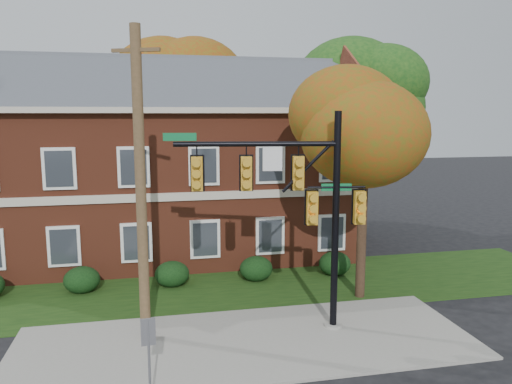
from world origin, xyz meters
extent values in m
plane|color=black|center=(0.00, 0.00, 0.00)|extent=(120.00, 120.00, 0.00)
cube|color=gray|center=(0.00, 1.00, 0.04)|extent=(14.00, 5.00, 0.08)
cube|color=#193811|center=(0.00, 6.00, 0.02)|extent=(30.00, 6.00, 0.04)
cube|color=brown|center=(-2.00, 12.00, 3.50)|extent=(18.00, 8.00, 7.00)
cube|color=beige|center=(-2.00, 12.00, 7.12)|extent=(18.80, 8.80, 0.24)
cube|color=beige|center=(-2.00, 7.97, 3.50)|extent=(18.00, 0.12, 0.35)
ellipsoid|color=black|center=(-5.50, 6.70, 0.53)|extent=(1.40, 1.26, 1.05)
ellipsoid|color=black|center=(-2.00, 6.70, 0.53)|extent=(1.40, 1.26, 1.05)
ellipsoid|color=black|center=(1.50, 6.70, 0.53)|extent=(1.40, 1.26, 1.05)
ellipsoid|color=black|center=(5.00, 6.70, 0.53)|extent=(1.40, 1.26, 1.05)
cylinder|color=black|center=(5.00, 4.00, 2.88)|extent=(0.36, 0.36, 5.76)
ellipsoid|color=#AC330E|center=(5.00, 4.00, 6.48)|extent=(4.25, 4.25, 3.60)
ellipsoid|color=#AC330E|center=(5.62, 3.62, 7.08)|extent=(3.50, 3.50, 3.00)
cylinder|color=black|center=(9.00, 13.00, 3.52)|extent=(0.36, 0.36, 7.04)
ellipsoid|color=#113E13|center=(9.00, 13.00, 7.92)|extent=(5.95, 5.95, 5.04)
ellipsoid|color=#113E13|center=(9.88, 12.47, 8.52)|extent=(4.90, 4.90, 4.20)
cylinder|color=black|center=(-1.00, 20.00, 3.84)|extent=(0.36, 0.36, 7.68)
ellipsoid|color=#9E290D|center=(-1.00, 20.00, 8.64)|extent=(6.46, 6.46, 5.47)
ellipsoid|color=#9E290D|center=(-0.05, 19.43, 9.24)|extent=(5.32, 5.32, 4.56)
cylinder|color=gray|center=(2.98, 1.50, 0.08)|extent=(0.56, 0.56, 0.16)
cylinder|color=black|center=(2.98, 1.50, 3.53)|extent=(0.25, 0.25, 7.06)
cylinder|color=black|center=(0.48, 1.87, 6.05)|extent=(5.01, 0.89, 0.16)
cylinder|color=black|center=(2.98, 1.50, 4.69)|extent=(1.81, 0.34, 0.08)
cube|color=#C48C1F|center=(-1.31, 2.13, 5.14)|extent=(0.48, 0.36, 1.17)
cube|color=#C48C1F|center=(0.18, 1.91, 5.14)|extent=(0.48, 0.36, 1.17)
cube|color=#C48C1F|center=(1.78, 1.68, 5.14)|extent=(0.48, 0.36, 1.17)
cube|color=silver|center=(0.98, 1.79, 5.60)|extent=(0.60, 0.13, 0.76)
cube|color=#0D6835|center=(-1.81, 2.20, 6.27)|extent=(1.00, 0.19, 0.24)
cube|color=#C48C1F|center=(2.23, 1.61, 4.03)|extent=(0.48, 0.36, 1.17)
cube|color=#C48C1F|center=(3.73, 1.39, 4.03)|extent=(0.48, 0.36, 1.17)
cube|color=#0D6835|center=(2.98, 1.50, 4.69)|extent=(0.95, 0.18, 0.23)
cylinder|color=brown|center=(-3.01, 2.00, 4.75)|extent=(0.42, 0.42, 9.51)
cube|color=brown|center=(-3.01, 2.00, 8.77)|extent=(1.40, 0.69, 0.11)
cylinder|color=slate|center=(-2.87, -2.00, 1.16)|extent=(0.07, 0.07, 2.32)
cube|color=slate|center=(-2.87, -2.00, 2.00)|extent=(0.34, 0.07, 0.65)
camera|label=1|loc=(-2.67, -13.10, 6.95)|focal=35.00mm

